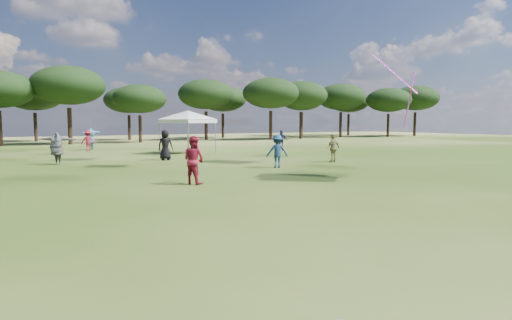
# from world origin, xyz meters

# --- Properties ---
(tree_line) EXTENTS (108.78, 17.63, 7.77)m
(tree_line) POSITION_xyz_m (2.39, 47.41, 5.42)
(tree_line) COLOR black
(tree_line) RESTS_ON ground
(tent_right) EXTENTS (5.32, 5.32, 3.27)m
(tent_right) POSITION_xyz_m (8.57, 27.06, 2.85)
(tent_right) COLOR gray
(tent_right) RESTS_ON ground
(festival_crowd) EXTENTS (28.86, 23.19, 1.90)m
(festival_crowd) POSITION_xyz_m (-0.76, 23.71, 0.86)
(festival_crowd) COLOR #92884F
(festival_crowd) RESTS_ON ground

